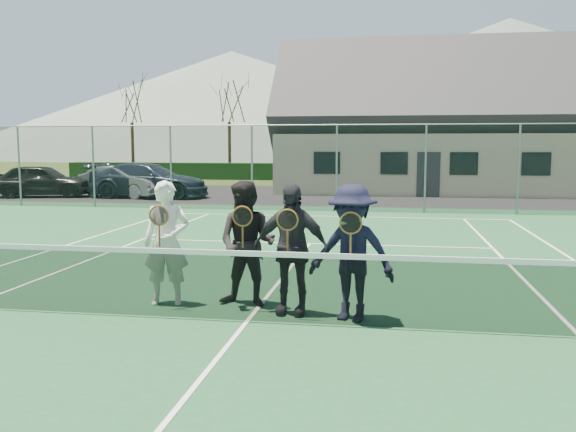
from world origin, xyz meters
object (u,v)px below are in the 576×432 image
object	(u,v)px
player_b	(247,244)
player_d	(352,253)
clubhouse	(435,111)
tennis_net	(247,283)
player_a	(167,243)
player_c	(291,249)
car_b	(124,182)
car_a	(42,181)
car_c	(149,180)

from	to	relation	value
player_b	player_d	distance (m)	1.59
clubhouse	player_b	bearing A→B (deg)	-100.22
tennis_net	player_a	size ratio (longest dim) A/B	6.49
player_b	clubhouse	bearing A→B (deg)	79.78
player_c	player_d	bearing A→B (deg)	-12.39
player_b	player_c	bearing A→B (deg)	-23.64
car_b	player_a	size ratio (longest dim) A/B	2.33
car_a	tennis_net	xyz separation A→B (m)	(13.41, -17.26, -0.20)
tennis_net	clubhouse	size ratio (longest dim) A/B	0.75
tennis_net	player_d	size ratio (longest dim) A/B	6.49
player_c	player_b	bearing A→B (deg)	156.36
clubhouse	tennis_net	bearing A→B (deg)	-99.46
clubhouse	player_b	world-z (taller)	clubhouse
clubhouse	player_a	xyz separation A→B (m)	(-5.35, -23.30, -3.07)
car_a	car_b	distance (m)	3.68
player_a	clubhouse	bearing A→B (deg)	77.07
player_d	tennis_net	bearing A→B (deg)	-166.44
clubhouse	player_d	bearing A→B (deg)	-96.42
player_d	car_a	bearing A→B (deg)	131.05
car_c	player_b	xyz separation A→B (m)	(8.41, -16.94, 0.16)
player_b	player_c	world-z (taller)	same
tennis_net	car_a	bearing A→B (deg)	127.86
clubhouse	player_d	distance (m)	24.02
car_b	tennis_net	xyz separation A→B (m)	(9.77, -17.78, -0.15)
car_c	car_b	bearing A→B (deg)	89.61
tennis_net	player_a	xyz separation A→B (m)	(-1.35, 0.70, 0.38)
clubhouse	player_a	size ratio (longest dim) A/B	8.67
car_b	player_b	bearing A→B (deg)	-131.84
player_d	player_a	bearing A→B (deg)	172.03
car_b	player_b	distance (m)	19.50
tennis_net	player_b	xyz separation A→B (m)	(-0.18, 0.80, 0.38)
car_a	car_c	size ratio (longest dim) A/B	0.82
player_a	player_d	size ratio (longest dim) A/B	1.00
car_c	tennis_net	bearing A→B (deg)	-152.77
car_b	tennis_net	bearing A→B (deg)	-132.51
car_b	player_c	xyz separation A→B (m)	(10.27, -17.27, 0.23)
car_a	player_c	xyz separation A→B (m)	(13.91, -16.75, 0.19)
tennis_net	player_a	bearing A→B (deg)	152.62
car_b	player_c	bearing A→B (deg)	-130.57
tennis_net	player_b	distance (m)	0.91
car_a	car_c	bearing A→B (deg)	-97.98
car_b	player_b	world-z (taller)	player_b
car_b	player_c	distance (m)	20.09
car_a	tennis_net	bearing A→B (deg)	-155.84
car_c	player_d	world-z (taller)	player_d
player_c	player_d	size ratio (longest dim) A/B	1.00
player_a	car_c	bearing A→B (deg)	113.03
car_c	player_d	size ratio (longest dim) A/B	2.91
car_b	player_b	size ratio (longest dim) A/B	2.33
player_a	player_c	distance (m)	1.86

